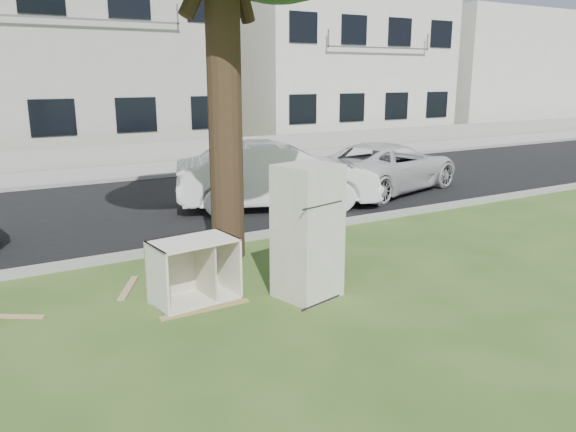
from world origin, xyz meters
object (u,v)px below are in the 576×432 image
fridge (308,232)px  car_right (387,167)px  cabinet (194,271)px  car_center (278,175)px

fridge → car_right: (5.64, 5.11, -0.27)m
cabinet → car_center: size_ratio=0.24×
car_center → car_right: size_ratio=0.99×
car_center → car_right: bearing=-65.5°
car_center → car_right: 3.43m
fridge → car_center: fridge is taller
fridge → car_right: bearing=27.8°
cabinet → car_right: (7.04, 4.51, 0.21)m
fridge → cabinet: (-1.40, 0.60, -0.48)m
fridge → car_right: 7.62m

